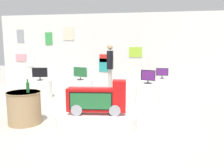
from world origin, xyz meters
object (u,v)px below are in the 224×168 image
object	(u,v)px
main_display_pedestal	(97,120)
shopper_browsing_near_truck	(110,65)
novelty_firetruck_tv	(98,100)
display_pedestal_center_rear	(162,87)
side_table_round	(24,107)
tv_on_right_rear	(148,76)
tv_on_left_rear	(40,73)
display_pedestal_right_rear	(148,93)
tv_on_far_right	(80,73)
display_pedestal_far_right	(81,89)
bottle_on_side_table	(28,87)
display_pedestal_left_rear	(41,89)
tv_on_center_rear	(162,73)

from	to	relation	value
main_display_pedestal	shopper_browsing_near_truck	world-z (taller)	shopper_browsing_near_truck
novelty_firetruck_tv	shopper_browsing_near_truck	world-z (taller)	shopper_browsing_near_truck
novelty_firetruck_tv	display_pedestal_center_rear	size ratio (longest dim) A/B	1.77
side_table_round	tv_on_right_rear	bearing A→B (deg)	43.04
tv_on_left_rear	side_table_round	distance (m)	2.79
display_pedestal_center_rear	display_pedestal_right_rear	bearing A→B (deg)	-110.64
tv_on_far_right	shopper_browsing_near_truck	size ratio (longest dim) A/B	0.31
display_pedestal_far_right	bottle_on_side_table	world-z (taller)	bottle_on_side_table
main_display_pedestal	tv_on_far_right	size ratio (longest dim) A/B	3.10
display_pedestal_far_right	display_pedestal_center_rear	bearing A→B (deg)	16.99
tv_on_left_rear	display_pedestal_right_rear	xyz separation A→B (m)	(3.59, -0.09, -0.54)
display_pedestal_left_rear	novelty_firetruck_tv	bearing A→B (deg)	-44.68
display_pedestal_left_rear	side_table_round	world-z (taller)	side_table_round
display_pedestal_center_rear	display_pedestal_right_rear	xyz separation A→B (m)	(-0.47, -1.24, 0.00)
tv_on_center_rear	bottle_on_side_table	world-z (taller)	bottle_on_side_table
tv_on_right_rear	tv_on_center_rear	bearing A→B (deg)	69.41
tv_on_left_rear	shopper_browsing_near_truck	bearing A→B (deg)	22.01
display_pedestal_left_rear	tv_on_far_right	bearing A→B (deg)	13.15
tv_on_left_rear	tv_on_far_right	world-z (taller)	tv_on_far_right
main_display_pedestal	side_table_round	world-z (taller)	side_table_round
main_display_pedestal	side_table_round	distance (m)	1.66
display_pedestal_center_rear	bottle_on_side_table	xyz separation A→B (m)	(-3.01, -3.80, 0.54)
display_pedestal_center_rear	bottle_on_side_table	distance (m)	4.88
side_table_round	bottle_on_side_table	xyz separation A→B (m)	(0.14, -0.05, 0.47)
display_pedestal_center_rear	display_pedestal_far_right	world-z (taller)	same
tv_on_left_rear	tv_on_center_rear	world-z (taller)	tv_on_left_rear
tv_on_far_right	side_table_round	size ratio (longest dim) A/B	0.75
display_pedestal_right_rear	shopper_browsing_near_truck	xyz separation A→B (m)	(-1.36, 0.99, 0.77)
display_pedestal_right_rear	display_pedestal_far_right	xyz separation A→B (m)	(-2.28, 0.40, 0.00)
display_pedestal_right_rear	novelty_firetruck_tv	bearing A→B (deg)	-112.41
tv_on_left_rear	side_table_round	size ratio (longest dim) A/B	0.67
bottle_on_side_table	shopper_browsing_near_truck	size ratio (longest dim) A/B	0.16
main_display_pedestal	tv_on_left_rear	distance (m)	3.67
tv_on_center_rear	tv_on_right_rear	bearing A→B (deg)	-110.59
display_pedestal_right_rear	bottle_on_side_table	world-z (taller)	bottle_on_side_table
display_pedestal_left_rear	tv_on_center_rear	xyz separation A→B (m)	(4.06, 1.15, 0.51)
novelty_firetruck_tv	display_pedestal_center_rear	world-z (taller)	novelty_firetruck_tv
tv_on_right_rear	display_pedestal_far_right	xyz separation A→B (m)	(-2.28, 0.41, -0.52)
side_table_round	shopper_browsing_near_truck	size ratio (longest dim) A/B	0.41
display_pedestal_left_rear	display_pedestal_center_rear	distance (m)	4.22
display_pedestal_far_right	tv_on_far_right	size ratio (longest dim) A/B	1.50
display_pedestal_left_rear	display_pedestal_center_rear	bearing A→B (deg)	15.83
display_pedestal_left_rear	display_pedestal_far_right	size ratio (longest dim) A/B	0.90
display_pedestal_center_rear	bottle_on_side_table	bearing A→B (deg)	-128.36
novelty_firetruck_tv	bottle_on_side_table	size ratio (longest dim) A/B	4.31
display_pedestal_center_rear	tv_on_center_rear	world-z (taller)	tv_on_center_rear
display_pedestal_right_rear	bottle_on_side_table	bearing A→B (deg)	-134.81
tv_on_far_right	shopper_browsing_near_truck	world-z (taller)	shopper_browsing_near_truck
display_pedestal_far_right	display_pedestal_right_rear	bearing A→B (deg)	-10.07
display_pedestal_far_right	bottle_on_side_table	size ratio (longest dim) A/B	2.86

